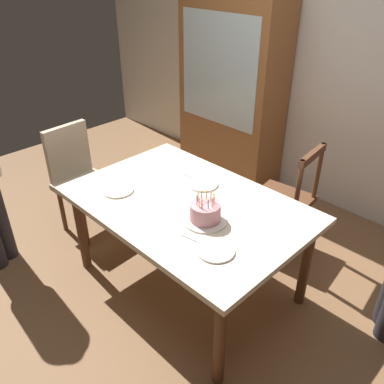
# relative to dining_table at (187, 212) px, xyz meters

# --- Properties ---
(ground) EXTENTS (6.40, 6.40, 0.00)m
(ground) POSITION_rel_dining_table_xyz_m (0.00, 0.00, -0.65)
(ground) COLOR brown
(back_wall) EXTENTS (6.40, 0.10, 2.60)m
(back_wall) POSITION_rel_dining_table_xyz_m (0.00, 1.85, 0.65)
(back_wall) COLOR beige
(back_wall) RESTS_ON ground
(dining_table) EXTENTS (1.62, 1.08, 0.73)m
(dining_table) POSITION_rel_dining_table_xyz_m (0.00, 0.00, 0.00)
(dining_table) COLOR beige
(dining_table) RESTS_ON ground
(birthday_cake) EXTENTS (0.28, 0.28, 0.19)m
(birthday_cake) POSITION_rel_dining_table_xyz_m (0.24, -0.07, 0.14)
(birthday_cake) COLOR silver
(birthday_cake) RESTS_ON dining_table
(plate_near_celebrant) EXTENTS (0.22, 0.22, 0.01)m
(plate_near_celebrant) POSITION_rel_dining_table_xyz_m (-0.45, -0.24, 0.09)
(plate_near_celebrant) COLOR silver
(plate_near_celebrant) RESTS_ON dining_table
(plate_far_side) EXTENTS (0.22, 0.22, 0.01)m
(plate_far_side) POSITION_rel_dining_table_xyz_m (-0.08, 0.24, 0.09)
(plate_far_side) COLOR silver
(plate_far_side) RESTS_ON dining_table
(plate_near_guest) EXTENTS (0.22, 0.22, 0.01)m
(plate_near_guest) POSITION_rel_dining_table_xyz_m (0.49, -0.24, 0.09)
(plate_near_guest) COLOR silver
(plate_near_guest) RESTS_ON dining_table
(fork_near_celebrant) EXTENTS (0.18, 0.02, 0.01)m
(fork_near_celebrant) POSITION_rel_dining_table_xyz_m (-0.61, -0.26, 0.08)
(fork_near_celebrant) COLOR silver
(fork_near_celebrant) RESTS_ON dining_table
(fork_far_side) EXTENTS (0.18, 0.03, 0.01)m
(fork_far_side) POSITION_rel_dining_table_xyz_m (-0.24, 0.26, 0.08)
(fork_far_side) COLOR silver
(fork_far_side) RESTS_ON dining_table
(fork_near_guest) EXTENTS (0.18, 0.05, 0.01)m
(fork_near_guest) POSITION_rel_dining_table_xyz_m (0.33, -0.26, 0.08)
(fork_near_guest) COLOR silver
(fork_near_guest) RESTS_ON dining_table
(chair_spindle_back) EXTENTS (0.49, 0.49, 0.95)m
(chair_spindle_back) POSITION_rel_dining_table_xyz_m (0.24, 0.87, -0.20)
(chair_spindle_back) COLOR #56331E
(chair_spindle_back) RESTS_ON ground
(chair_upholstered) EXTENTS (0.47, 0.46, 0.95)m
(chair_upholstered) POSITION_rel_dining_table_xyz_m (-1.20, -0.14, -0.12)
(chair_upholstered) COLOR tan
(chair_upholstered) RESTS_ON ground
(china_cabinet) EXTENTS (1.10, 0.45, 1.90)m
(china_cabinet) POSITION_rel_dining_table_xyz_m (-0.94, 1.56, 0.30)
(china_cabinet) COLOR brown
(china_cabinet) RESTS_ON ground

